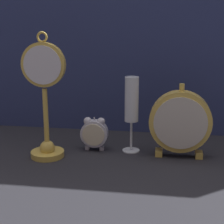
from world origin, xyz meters
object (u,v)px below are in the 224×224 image
Objects in this scene: champagne_flute at (132,105)px; pocket_watch_on_stand at (45,103)px; alarm_clock_twin_bell at (94,132)px; mantel_clock_silver at (180,122)px.

pocket_watch_on_stand is at bearing -160.81° from champagne_flute.
pocket_watch_on_stand is 3.47× the size of alarm_clock_twin_bell.
champagne_flute is at bearing 19.19° from pocket_watch_on_stand.
alarm_clock_twin_bell is 0.25m from mantel_clock_silver.
pocket_watch_on_stand is 1.58× the size of champagne_flute.
champagne_flute is (0.23, 0.08, -0.02)m from pocket_watch_on_stand.
mantel_clock_silver is 0.15m from champagne_flute.
mantel_clock_silver is (0.37, 0.05, -0.05)m from pocket_watch_on_stand.
pocket_watch_on_stand reaches higher than alarm_clock_twin_bell.
mantel_clock_silver is at bearing 8.38° from pocket_watch_on_stand.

